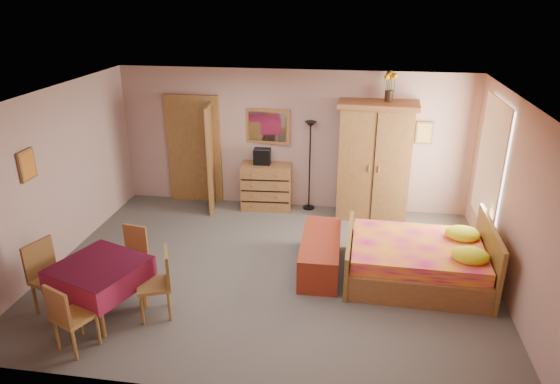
% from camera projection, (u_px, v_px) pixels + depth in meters
% --- Properties ---
extents(floor, '(6.50, 6.50, 0.00)m').
position_uv_depth(floor, '(270.00, 270.00, 7.46)').
color(floor, '#605B54').
rests_on(floor, ground).
extents(ceiling, '(6.50, 6.50, 0.00)m').
position_uv_depth(ceiling, '(269.00, 97.00, 6.48)').
color(ceiling, brown).
rests_on(ceiling, wall_back).
extents(wall_back, '(6.50, 0.10, 2.60)m').
position_uv_depth(wall_back, '(293.00, 140.00, 9.26)').
color(wall_back, tan).
rests_on(wall_back, floor).
extents(wall_front, '(6.50, 0.10, 2.60)m').
position_uv_depth(wall_front, '(224.00, 287.00, 4.68)').
color(wall_front, tan).
rests_on(wall_front, floor).
extents(wall_left, '(0.10, 5.00, 2.60)m').
position_uv_depth(wall_left, '(55.00, 177.00, 7.43)').
color(wall_left, tan).
rests_on(wall_left, floor).
extents(wall_right, '(0.10, 5.00, 2.60)m').
position_uv_depth(wall_right, '(514.00, 204.00, 6.52)').
color(wall_right, tan).
rests_on(wall_right, floor).
extents(doorway, '(1.06, 0.12, 2.15)m').
position_uv_depth(doorway, '(195.00, 150.00, 9.60)').
color(doorway, '#9E6B35').
rests_on(doorway, floor).
extents(window, '(0.08, 1.40, 1.95)m').
position_uv_depth(window, '(491.00, 163.00, 7.56)').
color(window, white).
rests_on(window, wall_right).
extents(picture_left, '(0.04, 0.32, 0.42)m').
position_uv_depth(picture_left, '(27.00, 165.00, 6.72)').
color(picture_left, orange).
rests_on(picture_left, wall_left).
extents(picture_back, '(0.30, 0.04, 0.40)m').
position_uv_depth(picture_back, '(424.00, 133.00, 8.81)').
color(picture_back, '#D8BF59').
rests_on(picture_back, wall_back).
extents(chest_of_drawers, '(0.96, 0.53, 0.88)m').
position_uv_depth(chest_of_drawers, '(266.00, 186.00, 9.44)').
color(chest_of_drawers, '#925E31').
rests_on(chest_of_drawers, floor).
extents(wall_mirror, '(0.84, 0.11, 0.66)m').
position_uv_depth(wall_mirror, '(268.00, 127.00, 9.22)').
color(wall_mirror, silver).
rests_on(wall_mirror, wall_back).
extents(stereo, '(0.32, 0.24, 0.29)m').
position_uv_depth(stereo, '(262.00, 156.00, 9.26)').
color(stereo, black).
rests_on(stereo, chest_of_drawers).
extents(floor_lamp, '(0.24, 0.24, 1.70)m').
position_uv_depth(floor_lamp, '(310.00, 166.00, 9.27)').
color(floor_lamp, black).
rests_on(floor_lamp, floor).
extents(wardrobe, '(1.40, 0.78, 2.13)m').
position_uv_depth(wardrobe, '(375.00, 161.00, 8.85)').
color(wardrobe, olive).
rests_on(wardrobe, floor).
extents(sunflower_vase, '(0.21, 0.21, 0.51)m').
position_uv_depth(sunflower_vase, '(390.00, 86.00, 8.40)').
color(sunflower_vase, yellow).
rests_on(sunflower_vase, wardrobe).
extents(bed, '(2.04, 1.63, 0.93)m').
position_uv_depth(bed, '(417.00, 250.00, 7.07)').
color(bed, '#C11268').
rests_on(bed, floor).
extents(bench, '(0.58, 1.52, 0.50)m').
position_uv_depth(bench, '(321.00, 253.00, 7.43)').
color(bench, maroon).
rests_on(bench, floor).
extents(dining_table, '(1.26, 1.26, 0.72)m').
position_uv_depth(dining_table, '(102.00, 289.00, 6.35)').
color(dining_table, maroon).
rests_on(dining_table, floor).
extents(chair_south, '(0.52, 0.52, 0.88)m').
position_uv_depth(chair_south, '(74.00, 315.00, 5.70)').
color(chair_south, '#AA7D39').
rests_on(chair_south, floor).
extents(chair_north, '(0.43, 0.43, 0.82)m').
position_uv_depth(chair_north, '(130.00, 257.00, 7.01)').
color(chair_north, '#8F5E30').
rests_on(chair_north, floor).
extents(chair_west, '(0.55, 0.55, 0.96)m').
position_uv_depth(chair_west, '(53.00, 279.00, 6.34)').
color(chair_west, olive).
rests_on(chair_west, floor).
extents(chair_east, '(0.53, 0.53, 0.90)m').
position_uv_depth(chair_east, '(154.00, 284.00, 6.28)').
color(chair_east, olive).
rests_on(chair_east, floor).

